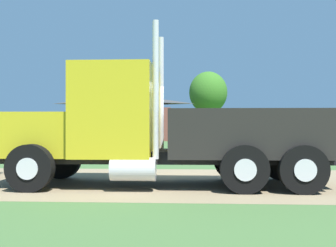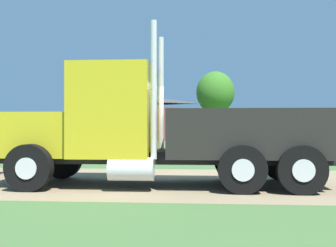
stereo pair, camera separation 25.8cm
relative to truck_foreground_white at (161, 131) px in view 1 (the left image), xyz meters
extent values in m
plane|color=#436633|center=(1.17, 0.69, -1.33)|extent=(200.00, 200.00, 0.00)
cube|color=#8A7757|center=(1.17, 0.69, -1.32)|extent=(120.00, 6.08, 0.01)
cube|color=black|center=(0.17, 0.01, -0.61)|extent=(7.94, 1.64, 0.28)
cube|color=gold|center=(-2.91, -0.02, -0.08)|extent=(1.79, 2.07, 1.06)
cube|color=silver|center=(-3.85, -0.03, -0.43)|extent=(0.18, 2.25, 0.32)
cube|color=gold|center=(-1.10, 0.00, 0.49)|extent=(1.86, 2.36, 2.19)
cube|color=#2D3D4C|center=(-2.04, -0.01, 0.92)|extent=(0.06, 1.95, 0.96)
cylinder|color=silver|center=(-0.05, -0.92, 0.94)|extent=(0.14, 0.14, 3.10)
cylinder|color=silver|center=(-0.07, 0.94, 0.94)|extent=(0.14, 0.14, 3.10)
cylinder|color=silver|center=(-0.54, -1.02, -0.83)|extent=(1.00, 0.53, 0.52)
cube|color=black|center=(2.08, 0.03, -0.05)|extent=(3.73, 2.38, 1.13)
cylinder|color=black|center=(-2.81, -1.19, -0.80)|extent=(1.06, 0.31, 1.05)
cylinder|color=silver|center=(-2.81, -1.35, -0.80)|extent=(0.47, 0.04, 0.47)
cylinder|color=black|center=(-2.83, 1.15, -0.80)|extent=(1.06, 0.31, 1.05)
cylinder|color=silver|center=(-2.83, 1.31, -0.80)|extent=(0.47, 0.04, 0.47)
cylinder|color=black|center=(3.14, -1.13, -0.80)|extent=(1.06, 0.31, 1.05)
cylinder|color=silver|center=(3.14, -1.29, -0.80)|extent=(0.47, 0.04, 0.47)
cylinder|color=black|center=(3.12, 1.21, -0.80)|extent=(1.06, 0.31, 1.05)
cylinder|color=silver|center=(3.11, 1.37, -0.80)|extent=(0.47, 0.04, 0.47)
cylinder|color=black|center=(1.89, -1.14, -0.80)|extent=(1.06, 0.31, 1.05)
cylinder|color=silver|center=(1.89, -1.30, -0.80)|extent=(0.47, 0.04, 0.47)
cylinder|color=black|center=(1.87, 1.20, -0.80)|extent=(1.06, 0.31, 1.05)
cylinder|color=silver|center=(1.86, 1.36, -0.80)|extent=(0.47, 0.04, 0.47)
cube|color=brown|center=(-6.00, 30.46, 0.18)|extent=(9.49, 6.21, 3.02)
pyramid|color=#3E3E3E|center=(-6.00, 30.46, 2.64)|extent=(9.96, 6.52, 0.95)
cube|color=black|center=(-7.32, 27.42, -0.23)|extent=(1.80, 0.11, 2.20)
cylinder|color=#513823|center=(-11.70, 40.63, 0.58)|extent=(0.44, 0.44, 3.80)
ellipsoid|color=#377B2E|center=(-11.70, 40.63, 3.83)|extent=(3.37, 3.37, 3.71)
cylinder|color=#513823|center=(2.29, 33.25, 0.28)|extent=(0.44, 0.44, 3.20)
ellipsoid|color=#366E21|center=(2.29, 33.25, 3.43)|extent=(3.88, 3.88, 4.27)
camera|label=1|loc=(0.80, -10.40, 0.16)|focal=45.68mm
camera|label=2|loc=(1.05, -10.38, 0.16)|focal=45.68mm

